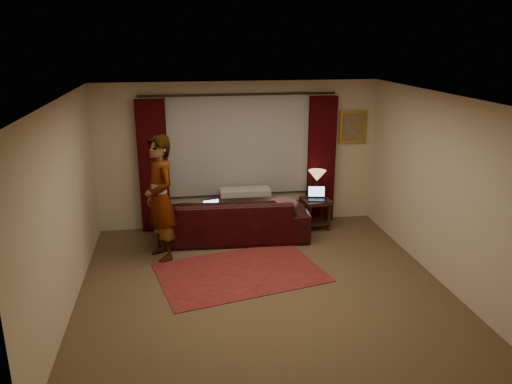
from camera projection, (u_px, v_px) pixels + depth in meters
The scene contains 20 objects.
floor at pixel (263, 286), 6.94m from camera, with size 5.00×5.00×0.01m, color brown.
ceiling at pixel (264, 97), 6.17m from camera, with size 5.00×5.00×0.02m, color silver.
wall_back at pixel (239, 155), 8.91m from camera, with size 5.00×0.02×2.60m, color beige.
wall_front at pixel (316, 287), 4.20m from camera, with size 5.00×0.02×2.60m, color beige.
wall_left at pixel (65, 207), 6.16m from camera, with size 0.02×5.00×2.60m, color beige.
wall_right at pixel (440, 188), 6.95m from camera, with size 0.02×5.00×2.60m, color beige.
sheer_curtain at pixel (239, 145), 8.80m from camera, with size 2.50×0.05×1.80m, color #95959D.
drape_left at pixel (153, 166), 8.61m from camera, with size 0.50×0.14×2.30m, color black.
drape_right at pixel (321, 160), 9.08m from camera, with size 0.50×0.14×2.30m, color black.
curtain_rod at pixel (239, 95), 8.49m from camera, with size 0.04×0.04×3.40m, color black.
picture_frame at pixel (353, 127), 9.08m from camera, with size 0.50×0.04×0.60m, color #BC8630.
sofa at pixel (233, 210), 8.47m from camera, with size 2.51×1.08×1.01m, color black.
throw_blanket at pixel (245, 177), 8.59m from camera, with size 0.87×0.35×0.10m, color #9B9993.
clothing_pile at pixel (282, 204), 8.39m from camera, with size 0.55×0.42×0.23m, color #7D4654.
laptop_sofa at pixel (213, 208), 8.24m from camera, with size 0.31×0.33×0.22m, color black, non-canonical shape.
area_rug at pixel (240, 272), 7.33m from camera, with size 2.33×1.55×0.01m, color maroon.
end_table at pixel (316, 214), 8.97m from camera, with size 0.48×0.48×0.55m, color black.
tiffany_lamp at pixel (317, 184), 8.91m from camera, with size 0.31×0.31×0.50m, color #9E9D40, non-canonical shape.
laptop_table at pixel (317, 194), 8.81m from camera, with size 0.32×0.35×0.24m, color black, non-canonical shape.
person at pixel (160, 199), 7.56m from camera, with size 0.57×0.57×1.94m, color #9B9993.
Camera 1 is at (-1.12, -6.14, 3.31)m, focal length 35.00 mm.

